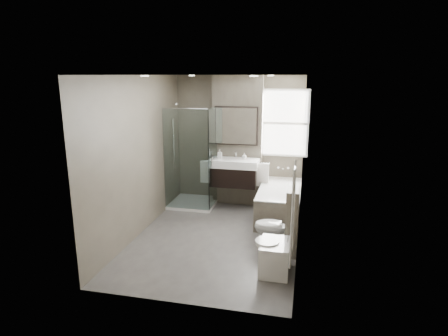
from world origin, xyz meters
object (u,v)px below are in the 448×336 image
(vanity, at_px, (234,172))
(toilet, at_px, (276,227))
(bathtub, at_px, (279,201))
(bidet, at_px, (274,256))

(vanity, height_order, toilet, vanity)
(vanity, height_order, bathtub, vanity)
(vanity, relative_size, bidet, 1.71)
(vanity, distance_m, bidet, 2.62)
(bathtub, bearing_deg, bidet, -87.50)
(bathtub, height_order, bidet, bathtub)
(vanity, xyz_separation_m, toilet, (0.97, -1.61, -0.40))
(toilet, bearing_deg, bidet, 1.81)
(vanity, xyz_separation_m, bathtub, (0.92, -0.33, -0.43))
(toilet, height_order, bidet, toilet)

